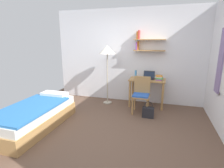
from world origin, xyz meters
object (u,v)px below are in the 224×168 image
object	(u,v)px
handbag	(148,112)
laptop	(149,77)
desk	(147,85)
bed	(35,116)
book_stack	(159,78)
desk_chair	(141,93)
water_bottle	(136,74)
standing_lamp	(107,52)

from	to	relation	value
handbag	laptop	bearing A→B (deg)	96.13
desk	laptop	bearing A→B (deg)	61.43
desk	handbag	world-z (taller)	desk
bed	book_stack	size ratio (longest dim) A/B	8.06
desk_chair	desk	bearing A→B (deg)	80.10
bed	book_stack	world-z (taller)	book_stack
water_bottle	desk	bearing A→B (deg)	-11.68
handbag	water_bottle	bearing A→B (deg)	118.36
desk	standing_lamp	xyz separation A→B (m)	(-1.08, -0.10, 0.84)
bed	handbag	xyz separation A→B (m)	(2.18, 1.13, -0.11)
bed	desk_chair	distance (m)	2.44
desk	water_bottle	xyz separation A→B (m)	(-0.32, 0.07, 0.26)
bed	standing_lamp	size ratio (longest dim) A/B	1.14
desk	water_bottle	world-z (taller)	water_bottle
desk	handbag	xyz separation A→B (m)	(0.12, -0.76, -0.45)
standing_lamp	handbag	bearing A→B (deg)	-28.87
laptop	handbag	xyz separation A→B (m)	(0.09, -0.82, -0.66)
water_bottle	bed	bearing A→B (deg)	-131.70
desk_chair	book_stack	world-z (taller)	desk_chair
bed	handbag	size ratio (longest dim) A/B	4.72
desk	desk_chair	bearing A→B (deg)	-99.90
standing_lamp	water_bottle	world-z (taller)	standing_lamp
book_stack	desk_chair	bearing A→B (deg)	-127.72
laptop	book_stack	world-z (taller)	laptop
standing_lamp	laptop	distance (m)	1.29
desk_chair	book_stack	size ratio (longest dim) A/B	3.87
desk_chair	handbag	xyz separation A→B (m)	(0.21, -0.28, -0.35)
laptop	desk	bearing A→B (deg)	-118.57
handbag	book_stack	bearing A→B (deg)	77.27
standing_lamp	laptop	size ratio (longest dim) A/B	5.38
desk_chair	water_bottle	world-z (taller)	water_bottle
desk	laptop	size ratio (longest dim) A/B	3.11
desk_chair	book_stack	distance (m)	0.70
laptop	book_stack	xyz separation A→B (m)	(0.26, -0.05, 0.00)
water_bottle	desk_chair	bearing A→B (deg)	-66.60
standing_lamp	book_stack	size ratio (longest dim) A/B	7.06
laptop	handbag	size ratio (longest dim) A/B	0.77
desk_chair	handbag	bearing A→B (deg)	-53.02
bed	book_stack	distance (m)	3.08
desk	laptop	world-z (taller)	laptop
laptop	handbag	world-z (taller)	laptop
desk	book_stack	size ratio (longest dim) A/B	4.08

